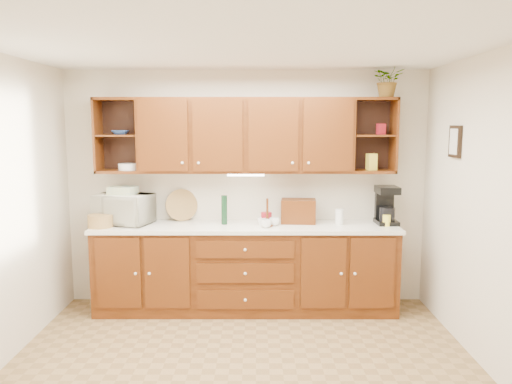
{
  "coord_description": "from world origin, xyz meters",
  "views": [
    {
      "loc": [
        0.12,
        -3.8,
        2.02
      ],
      "look_at": [
        0.11,
        1.15,
        1.34
      ],
      "focal_mm": 35.0,
      "sensor_mm": 36.0,
      "label": 1
    }
  ],
  "objects_px": {
    "bread_box": "(298,211)",
    "coffee_maker": "(386,206)",
    "microwave": "(123,209)",
    "potted_plant": "(388,80)"
  },
  "relations": [
    {
      "from": "coffee_maker",
      "to": "potted_plant",
      "type": "xyz_separation_m",
      "value": [
        -0.02,
        0.02,
        1.33
      ]
    },
    {
      "from": "potted_plant",
      "to": "bread_box",
      "type": "bearing_deg",
      "value": 178.88
    },
    {
      "from": "coffee_maker",
      "to": "microwave",
      "type": "bearing_deg",
      "value": 179.33
    },
    {
      "from": "bread_box",
      "to": "potted_plant",
      "type": "height_order",
      "value": "potted_plant"
    },
    {
      "from": "bread_box",
      "to": "potted_plant",
      "type": "bearing_deg",
      "value": 3.66
    },
    {
      "from": "coffee_maker",
      "to": "potted_plant",
      "type": "height_order",
      "value": "potted_plant"
    },
    {
      "from": "bread_box",
      "to": "coffee_maker",
      "type": "distance_m",
      "value": 0.95
    },
    {
      "from": "bread_box",
      "to": "coffee_maker",
      "type": "height_order",
      "value": "coffee_maker"
    },
    {
      "from": "microwave",
      "to": "coffee_maker",
      "type": "distance_m",
      "value": 2.85
    },
    {
      "from": "microwave",
      "to": "coffee_maker",
      "type": "xyz_separation_m",
      "value": [
        2.85,
        0.01,
        0.04
      ]
    }
  ]
}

